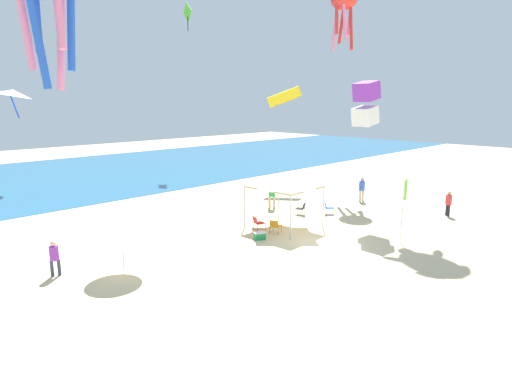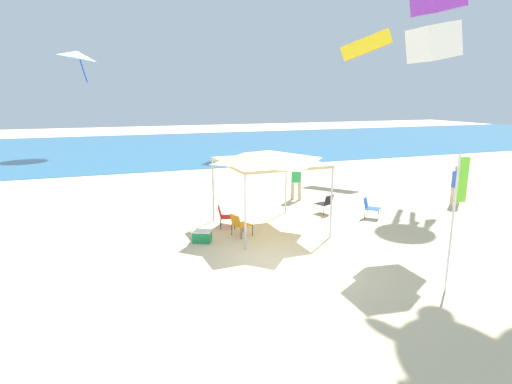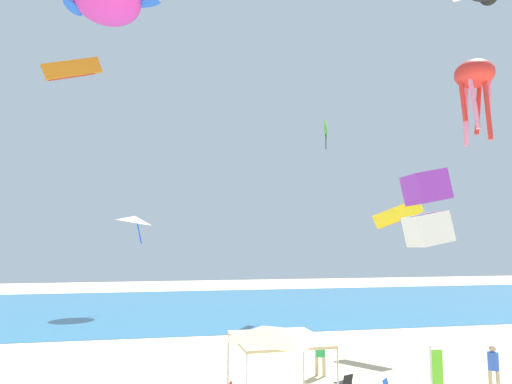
# 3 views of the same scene
# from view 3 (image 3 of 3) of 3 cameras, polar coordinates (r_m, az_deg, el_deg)

# --- Properties ---
(ocean_strip) EXTENTS (120.00, 27.75, 0.02)m
(ocean_strip) POSITION_cam_3_polar(r_m,az_deg,el_deg) (44.54, -6.99, -14.14)
(ocean_strip) COLOR #28668E
(ocean_strip) RESTS_ON ground
(canopy_tent) EXTENTS (3.39, 3.68, 2.92)m
(canopy_tent) POSITION_cam_3_polar(r_m,az_deg,el_deg) (17.51, 2.86, -17.51)
(canopy_tent) COLOR #B7B7BC
(canopy_tent) RESTS_ON ground
(folding_chair_facing_ocean) EXTENTS (0.71, 0.77, 0.82)m
(folding_chair_facing_ocean) POSITION_cam_3_polar(r_m,az_deg,el_deg) (19.92, 11.18, -22.52)
(folding_chair_facing_ocean) COLOR black
(folding_chair_facing_ocean) RESTS_ON ground
(person_near_umbrella) EXTENTS (0.48, 0.43, 1.82)m
(person_near_umbrella) POSITION_cam_3_polar(r_m,az_deg,el_deg) (22.12, 27.82, -18.68)
(person_near_umbrella) COLOR #C6B28C
(person_near_umbrella) RESTS_ON ground
(person_by_tent) EXTENTS (0.46, 0.46, 1.92)m
(person_by_tent) POSITION_cam_3_polar(r_m,az_deg,el_deg) (22.02, 8.12, -19.24)
(person_by_tent) COLOR #C6B28C
(person_by_tent) RESTS_ON ground
(kite_parafoil_yellow) EXTENTS (2.61, 1.91, 1.83)m
(kite_parafoil_yellow) POSITION_cam_3_polar(r_m,az_deg,el_deg) (28.76, 17.49, -2.70)
(kite_parafoil_yellow) COLOR yellow
(kite_diamond_lime) EXTENTS (0.48, 2.02, 2.94)m
(kite_diamond_lime) POSITION_cam_3_polar(r_m,az_deg,el_deg) (43.83, 8.81, 7.68)
(kite_diamond_lime) COLOR #66D82D
(kite_box_purple) EXTENTS (1.42, 1.24, 2.77)m
(kite_box_purple) POSITION_cam_3_polar(r_m,az_deg,el_deg) (17.10, 20.78, -1.93)
(kite_box_purple) COLOR purple
(kite_delta_white) EXTENTS (3.89, 3.85, 2.71)m
(kite_delta_white) POSITION_cam_3_polar(r_m,az_deg,el_deg) (41.39, -15.14, -3.35)
(kite_delta_white) COLOR white
(kite_parafoil_orange) EXTENTS (4.61, 1.80, 2.86)m
(kite_parafoil_orange) POSITION_cam_3_polar(r_m,az_deg,el_deg) (41.27, -22.21, 14.22)
(kite_parafoil_orange) COLOR orange
(kite_octopus_red) EXTENTS (2.13, 2.13, 4.72)m
(kite_octopus_red) POSITION_cam_3_polar(r_m,az_deg,el_deg) (28.78, 25.92, 12.80)
(kite_octopus_red) COLOR red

